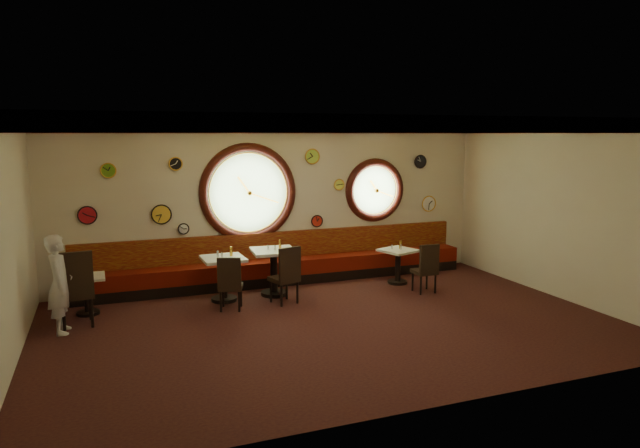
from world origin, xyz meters
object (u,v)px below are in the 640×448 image
Objects in this scene: table_b at (224,273)px; condiment_b_bottle at (231,251)px; waiter at (60,284)px; condiment_d_salt at (392,247)px; condiment_a_pepper at (86,273)px; condiment_c_bottle at (280,244)px; condiment_b_salt at (218,254)px; condiment_a_bottle at (90,271)px; table_a at (87,290)px; condiment_a_salt at (81,274)px; condiment_c_pepper at (275,248)px; table_d at (398,262)px; table_c at (274,266)px; chair_b at (230,280)px; chair_a at (76,284)px; condiment_b_pepper at (222,255)px; chair_c at (287,271)px; condiment_d_pepper at (401,247)px; condiment_c_salt at (268,247)px; condiment_d_bottle at (400,245)px; chair_d at (427,265)px.

table_b is 0.42m from condiment_b_bottle.
table_b is at bearing -72.63° from waiter.
condiment_d_salt is (3.45, 0.04, 0.24)m from table_b.
condiment_c_bottle is at bearing 1.02° from condiment_a_pepper.
condiment_b_salt is 0.08× the size of waiter.
table_a is at bearing -137.52° from condiment_a_bottle.
condiment_d_salt reaches higher than table_a.
condiment_c_pepper is at bearing -0.77° from condiment_a_salt.
condiment_a_bottle reaches higher than table_d.
table_c is at bearing -155.26° from condiment_c_bottle.
condiment_b_bottle reaches higher than condiment_a_pepper.
chair_b is at bearing -16.36° from table_a.
waiter is at bearing -167.33° from table_c.
condiment_b_pepper is at bearing 10.76° from chair_a.
chair_c reaches higher than condiment_b_pepper.
condiment_c_bottle reaches higher than condiment_d_salt.
condiment_d_salt is at bearing 143.10° from condiment_d_pepper.
condiment_a_salt is 0.97× the size of condiment_d_salt.
chair_c reaches higher than table_d.
chair_b is at bearing -141.24° from condiment_c_salt.
condiment_a_bottle reaches higher than condiment_a_pepper.
condiment_c_pepper reaches higher than table_b.
condiment_a_salt is 0.79× the size of condiment_d_pepper.
table_b is at bearing 179.88° from condiment_d_bottle.
condiment_a_salt reaches higher than table_d.
condiment_b_pepper is at bearing 132.58° from chair_c.
condiment_b_bottle is (-3.39, 0.10, 0.45)m from table_d.
condiment_b_salt is 1.26× the size of condiment_b_pepper.
table_c reaches higher than condiment_d_salt.
condiment_b_salt reaches higher than table_b.
table_d is 2.50m from condiment_c_bottle.
waiter is at bearing -163.54° from condiment_b_bottle.
condiment_a_bottle is at bearing 179.92° from condiment_c_bottle.
chair_a is (-5.98, -0.58, 0.26)m from table_d.
condiment_c_salt is at bearing 1.41° from condiment_b_salt.
table_c is 6.11× the size of condiment_a_bottle.
condiment_c_pepper reaches higher than condiment_a_bottle.
table_c is 1.49× the size of chair_b.
waiter is (-0.21, -0.15, 0.06)m from chair_a.
chair_d is at bearing -6.41° from chair_a.
table_b is 0.37m from condiment_b_salt.
table_b is at bearing -175.01° from condiment_c_salt.
condiment_b_salt is (2.22, 0.01, 0.45)m from table_a.
chair_d reaches higher than condiment_d_pepper.
table_d is 3.61m from chair_b.
condiment_b_salt is 1.27× the size of condiment_d_salt.
condiment_b_salt is 1.07m from condiment_c_pepper.
condiment_b_pepper is at bearing 135.48° from table_b.
chair_d is at bearing -14.81° from condiment_b_bottle.
table_c is at bearing -0.05° from table_a.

